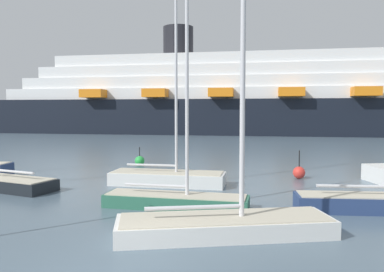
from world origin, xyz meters
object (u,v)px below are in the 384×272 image
Objects in this scene: sailboat_4 at (375,200)px; channel_buoy_0 at (299,172)px; sailboat_6 at (0,180)px; sailboat_3 at (225,221)px; channel_buoy_1 at (140,161)px; sailboat_2 at (168,175)px; cruise_ship at (286,99)px; sailboat_1 at (176,198)px.

sailboat_4 is 7.00m from channel_buoy_0.
sailboat_3 is at bearing 170.36° from sailboat_6.
sailboat_2 is at bearing -64.35° from channel_buoy_1.
sailboat_6 is 9.57m from channel_buoy_1.
channel_buoy_1 is at bearing 100.07° from sailboat_3.
sailboat_6 is at bearing -120.33° from channel_buoy_1.
sailboat_6 is 5.58× the size of channel_buoy_0.
sailboat_3 reaches higher than sailboat_6.
cruise_ship is at bearing 68.72° from channel_buoy_1.
sailboat_4 is at bearing -89.90° from cruise_ship.
sailboat_2 is 1.25× the size of sailboat_6.
cruise_ship reaches higher than channel_buoy_1.
sailboat_1 is at bearing -179.38° from sailboat_4.
cruise_ship is at bearing 83.70° from channel_buoy_0.
sailboat_1 is 9.46m from sailboat_6.
sailboat_1 is 0.91× the size of sailboat_6.
sailboat_2 is 1.12× the size of sailboat_3.
channel_buoy_0 is at bearing 56.55° from sailboat_1.
cruise_ship reaches higher than sailboat_6.
channel_buoy_0 is 42.00m from cruise_ship.
sailboat_2 is at bearing 98.60° from sailboat_3.
channel_buoy_1 is at bearing 159.03° from channel_buoy_0.
cruise_ship is (4.57, 41.41, 5.32)m from channel_buoy_0.
channel_buoy_1 is (-4.24, 10.93, -0.07)m from sailboat_1.
sailboat_6 is at bearing -163.51° from channel_buoy_0.
channel_buoy_1 is at bearing -102.53° from sailboat_6.
sailboat_6 is (-9.08, 2.68, 0.01)m from sailboat_1.
channel_buoy_0 reaches higher than channel_buoy_1.
sailboat_1 is at bearing -98.56° from cruise_ship.
sailboat_4 is at bearing 17.49° from sailboat_3.
sailboat_4 is at bearing -170.39° from sailboat_6.
sailboat_2 reaches higher than sailboat_4.
cruise_ship reaches higher than channel_buoy_0.
sailboat_1 is at bearing -71.53° from sailboat_2.
channel_buoy_1 is at bearing 117.12° from sailboat_1.
channel_buoy_0 is at bearing 55.46° from sailboat_3.
sailboat_1 is 0.81× the size of sailboat_3.
channel_buoy_1 is at bearing 119.90° from sailboat_2.
sailboat_4 is at bearing -42.20° from channel_buoy_1.
sailboat_3 is 10.85m from channel_buoy_0.
sailboat_4 is 5.47× the size of channel_buoy_0.
sailboat_2 is 8.14m from sailboat_6.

